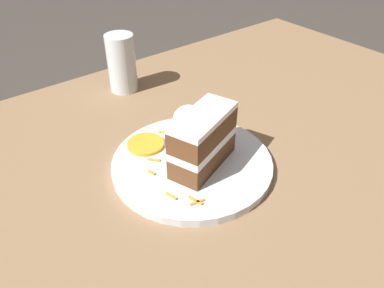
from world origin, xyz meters
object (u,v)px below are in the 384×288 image
object	(u,v)px
plate	(192,163)
cream_dollop	(188,118)
cake_slice	(203,140)
drinking_glass	(122,67)
orange_garnish	(146,144)

from	to	relation	value
plate	cream_dollop	bearing A→B (deg)	56.04
cake_slice	drinking_glass	world-z (taller)	drinking_glass
plate	cake_slice	xyz separation A→B (m)	(0.01, -0.02, 0.05)
plate	drinking_glass	world-z (taller)	drinking_glass
cake_slice	orange_garnish	world-z (taller)	cake_slice
plate	drinking_glass	distance (m)	0.32
plate	orange_garnish	distance (m)	0.09
cake_slice	cream_dollop	world-z (taller)	cake_slice
cake_slice	orange_garnish	bearing A→B (deg)	-174.79
plate	cream_dollop	xyz separation A→B (m)	(0.05, 0.08, 0.03)
drinking_glass	plate	bearing A→B (deg)	-99.12
plate	cake_slice	bearing A→B (deg)	-66.09
cake_slice	cream_dollop	distance (m)	0.11
cake_slice	drinking_glass	bearing A→B (deg)	152.94
cream_dollop	drinking_glass	distance (m)	0.23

